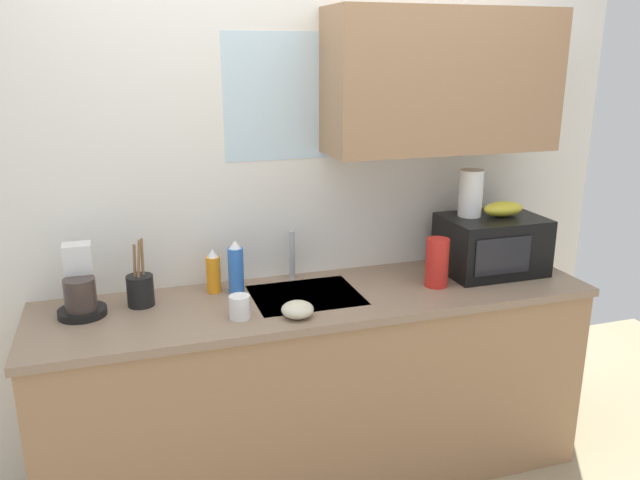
{
  "coord_description": "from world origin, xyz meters",
  "views": [
    {
      "loc": [
        -0.79,
        -2.45,
        1.91
      ],
      "look_at": [
        0.0,
        0.0,
        1.15
      ],
      "focal_mm": 35.63,
      "sensor_mm": 36.0,
      "label": 1
    }
  ],
  "objects_px": {
    "utensil_crock": "(140,289)",
    "dish_soap_bottle_blue": "(236,268)",
    "small_bowl": "(297,310)",
    "cereal_canister": "(437,263)",
    "banana_bunch": "(503,209)",
    "mug_white": "(240,307)",
    "coffee_maker": "(80,289)",
    "microwave": "(491,244)",
    "dish_soap_bottle_orange": "(213,272)",
    "paper_towel_roll": "(471,193)"
  },
  "relations": [
    {
      "from": "paper_towel_roll",
      "to": "banana_bunch",
      "type": "bearing_deg",
      "value": -18.43
    },
    {
      "from": "banana_bunch",
      "to": "mug_white",
      "type": "relative_size",
      "value": 2.11
    },
    {
      "from": "dish_soap_bottle_blue",
      "to": "small_bowl",
      "type": "height_order",
      "value": "dish_soap_bottle_blue"
    },
    {
      "from": "mug_white",
      "to": "utensil_crock",
      "type": "xyz_separation_m",
      "value": [
        -0.37,
        0.26,
        0.02
      ]
    },
    {
      "from": "paper_towel_roll",
      "to": "utensil_crock",
      "type": "relative_size",
      "value": 0.76
    },
    {
      "from": "paper_towel_roll",
      "to": "dish_soap_bottle_blue",
      "type": "relative_size",
      "value": 0.92
    },
    {
      "from": "coffee_maker",
      "to": "small_bowl",
      "type": "relative_size",
      "value": 2.15
    },
    {
      "from": "banana_bunch",
      "to": "utensil_crock",
      "type": "distance_m",
      "value": 1.69
    },
    {
      "from": "utensil_crock",
      "to": "microwave",
      "type": "bearing_deg",
      "value": -2.52
    },
    {
      "from": "cereal_canister",
      "to": "mug_white",
      "type": "distance_m",
      "value": 0.92
    },
    {
      "from": "coffee_maker",
      "to": "banana_bunch",
      "type": "bearing_deg",
      "value": -1.76
    },
    {
      "from": "dish_soap_bottle_blue",
      "to": "utensil_crock",
      "type": "height_order",
      "value": "utensil_crock"
    },
    {
      "from": "banana_bunch",
      "to": "utensil_crock",
      "type": "xyz_separation_m",
      "value": [
        -1.67,
        0.07,
        -0.23
      ]
    },
    {
      "from": "microwave",
      "to": "banana_bunch",
      "type": "xyz_separation_m",
      "value": [
        0.05,
        0.0,
        0.17
      ]
    },
    {
      "from": "dish_soap_bottle_blue",
      "to": "dish_soap_bottle_orange",
      "type": "relative_size",
      "value": 1.22
    },
    {
      "from": "banana_bunch",
      "to": "dish_soap_bottle_blue",
      "type": "relative_size",
      "value": 0.84
    },
    {
      "from": "paper_towel_roll",
      "to": "small_bowl",
      "type": "relative_size",
      "value": 1.69
    },
    {
      "from": "microwave",
      "to": "coffee_maker",
      "type": "relative_size",
      "value": 1.64
    },
    {
      "from": "utensil_crock",
      "to": "dish_soap_bottle_blue",
      "type": "bearing_deg",
      "value": 3.22
    },
    {
      "from": "microwave",
      "to": "banana_bunch",
      "type": "distance_m",
      "value": 0.18
    },
    {
      "from": "mug_white",
      "to": "utensil_crock",
      "type": "relative_size",
      "value": 0.33
    },
    {
      "from": "dish_soap_bottle_blue",
      "to": "small_bowl",
      "type": "bearing_deg",
      "value": -62.28
    },
    {
      "from": "microwave",
      "to": "coffee_maker",
      "type": "xyz_separation_m",
      "value": [
        -1.85,
        0.06,
        -0.03
      ]
    },
    {
      "from": "banana_bunch",
      "to": "utensil_crock",
      "type": "bearing_deg",
      "value": 177.61
    },
    {
      "from": "microwave",
      "to": "cereal_canister",
      "type": "relative_size",
      "value": 2.09
    },
    {
      "from": "microwave",
      "to": "dish_soap_bottle_orange",
      "type": "distance_m",
      "value": 1.31
    },
    {
      "from": "mug_white",
      "to": "small_bowl",
      "type": "height_order",
      "value": "mug_white"
    },
    {
      "from": "mug_white",
      "to": "dish_soap_bottle_orange",
      "type": "bearing_deg",
      "value": 99.31
    },
    {
      "from": "dish_soap_bottle_blue",
      "to": "microwave",
      "type": "bearing_deg",
      "value": -4.44
    },
    {
      "from": "utensil_crock",
      "to": "small_bowl",
      "type": "relative_size",
      "value": 2.23
    },
    {
      "from": "dish_soap_bottle_blue",
      "to": "cereal_canister",
      "type": "bearing_deg",
      "value": -12.44
    },
    {
      "from": "microwave",
      "to": "banana_bunch",
      "type": "height_order",
      "value": "banana_bunch"
    },
    {
      "from": "paper_towel_roll",
      "to": "cereal_canister",
      "type": "distance_m",
      "value": 0.39
    },
    {
      "from": "paper_towel_roll",
      "to": "small_bowl",
      "type": "xyz_separation_m",
      "value": [
        -0.93,
        -0.3,
        -0.35
      ]
    },
    {
      "from": "banana_bunch",
      "to": "dish_soap_bottle_orange",
      "type": "relative_size",
      "value": 1.02
    },
    {
      "from": "cereal_canister",
      "to": "small_bowl",
      "type": "xyz_separation_m",
      "value": [
        -0.69,
        -0.15,
        -0.08
      ]
    },
    {
      "from": "microwave",
      "to": "paper_towel_roll",
      "type": "height_order",
      "value": "paper_towel_roll"
    },
    {
      "from": "banana_bunch",
      "to": "mug_white",
      "type": "xyz_separation_m",
      "value": [
        -1.3,
        -0.19,
        -0.26
      ]
    },
    {
      "from": "mug_white",
      "to": "small_bowl",
      "type": "bearing_deg",
      "value": -15.26
    },
    {
      "from": "small_bowl",
      "to": "cereal_canister",
      "type": "bearing_deg",
      "value": 12.22
    },
    {
      "from": "banana_bunch",
      "to": "paper_towel_roll",
      "type": "relative_size",
      "value": 0.91
    },
    {
      "from": "microwave",
      "to": "mug_white",
      "type": "bearing_deg",
      "value": -171.44
    },
    {
      "from": "microwave",
      "to": "small_bowl",
      "type": "distance_m",
      "value": 1.07
    },
    {
      "from": "dish_soap_bottle_blue",
      "to": "paper_towel_roll",
      "type": "bearing_deg",
      "value": -2.19
    },
    {
      "from": "paper_towel_roll",
      "to": "microwave",
      "type": "bearing_deg",
      "value": -27.38
    },
    {
      "from": "microwave",
      "to": "dish_soap_bottle_orange",
      "type": "relative_size",
      "value": 2.35
    },
    {
      "from": "dish_soap_bottle_blue",
      "to": "small_bowl",
      "type": "relative_size",
      "value": 1.84
    },
    {
      "from": "microwave",
      "to": "small_bowl",
      "type": "bearing_deg",
      "value": -166.47
    },
    {
      "from": "coffee_maker",
      "to": "mug_white",
      "type": "bearing_deg",
      "value": -22.62
    },
    {
      "from": "dish_soap_bottle_blue",
      "to": "small_bowl",
      "type": "distance_m",
      "value": 0.4
    }
  ]
}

